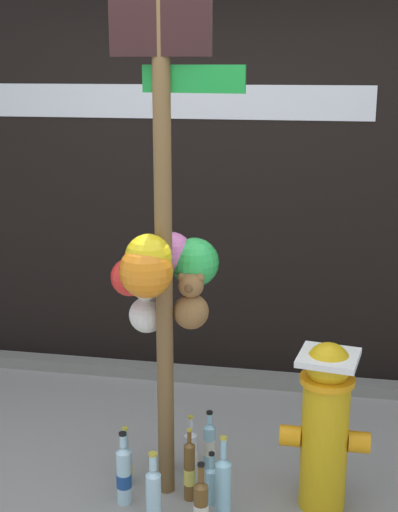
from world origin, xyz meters
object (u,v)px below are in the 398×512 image
Objects in this scene: memorial_post at (163,240)px; bottle_7 at (201,504)px; fire_hydrant at (325,423)px; bottle_4 at (191,454)px; bottle_6 at (165,440)px; bottle_9 at (209,445)px; bottle_0 at (124,474)px; bottle_1 at (212,483)px; bottle_2 at (154,495)px; bottle_3 at (223,486)px; bottle_8 at (190,471)px; bottle_5 at (126,464)px.

memorial_post is 1.25m from bottle_7.
memorial_post is 2.92× the size of fire_hydrant.
bottle_6 reaches higher than bottle_4.
bottle_0 is at bearing -134.05° from bottle_9.
bottle_4 reaches higher than bottle_1.
bottle_6 is (-0.06, 0.49, 0.01)m from bottle_2.
bottle_2 reaches higher than bottle_4.
bottle_3 reaches higher than bottle_0.
bottle_1 is at bearing -20.83° from memorial_post.
memorial_post is 5.79× the size of bottle_3.
bottle_0 is 0.52m from bottle_9.
bottle_2 is 1.05× the size of bottle_4.
fire_hydrant is at bearing -0.48° from memorial_post.
bottle_4 is 0.17m from bottle_6.
bottle_7 is (0.22, 0.02, -0.04)m from bottle_2.
memorial_post reaches higher than bottle_1.
fire_hydrant reaches higher than bottle_6.
bottle_4 is at bearing 77.05° from bottle_2.
bottle_0 is at bearing -136.55° from memorial_post.
memorial_post reaches higher than bottle_8.
bottle_1 is 0.78× the size of bottle_4.
bottle_6 is at bearing 47.30° from bottle_5.
bottle_9 reaches higher than bottle_1.
memorial_post is at bearing 0.10° from bottle_5.
bottle_5 is 0.95× the size of bottle_7.
bottle_0 is 0.37m from bottle_6.
bottle_4 is 0.34m from bottle_5.
bottle_2 reaches higher than bottle_7.
bottle_3 is 1.14× the size of bottle_6.
fire_hydrant is at bearing 6.38° from bottle_8.
bottle_4 is (0.10, 0.41, -0.02)m from bottle_2.
fire_hydrant is 0.72m from bottle_8.
fire_hydrant is at bearing -9.39° from bottle_4.
bottle_6 is at bearing -172.63° from bottle_9.
memorial_post is at bearing -75.68° from bottle_6.
memorial_post is 8.89× the size of bottle_1.
fire_hydrant is 2.52× the size of bottle_9.
bottle_8 is (-0.10, 0.21, 0.03)m from bottle_7.
bottle_5 is (-0.32, -0.11, -0.03)m from bottle_4.
bottle_6 is at bearing 125.40° from bottle_8.
bottle_2 is 1.18× the size of bottle_5.
bottle_6 reaches higher than bottle_2.
bottle_4 is at bearing 125.73° from bottle_1.
bottle_3 is 1.20× the size of bottle_4.
bottle_8 is (-0.65, -0.07, -0.29)m from fire_hydrant.
bottle_0 is 0.50m from bottle_3.
bottle_4 is 0.41m from bottle_7.
bottle_7 is (-0.02, -0.19, 0.01)m from bottle_1.
bottle_7 is at bearing -16.56° from bottle_0.
fire_hydrant is 0.70m from bottle_7.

